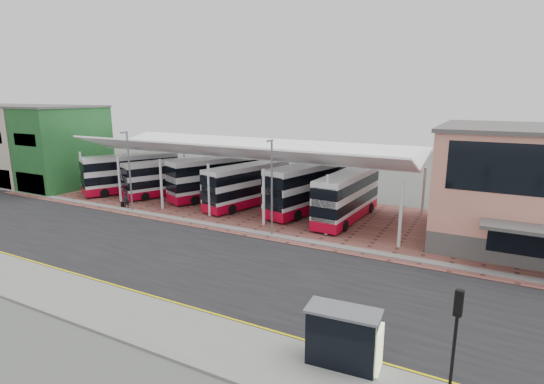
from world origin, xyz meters
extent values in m
plane|color=#434641|center=(0.00, 0.00, 0.00)|extent=(140.00, 140.00, 0.00)
cube|color=black|center=(0.00, -1.00, 0.01)|extent=(120.00, 14.00, 0.02)
cube|color=brown|center=(2.00, 13.00, 0.03)|extent=(72.00, 16.00, 0.06)
cube|color=slate|center=(0.00, -9.00, 0.07)|extent=(120.00, 4.00, 0.14)
cube|color=slate|center=(0.00, 6.20, 0.07)|extent=(120.00, 0.80, 0.14)
cube|color=#E9D300|center=(0.00, -7.00, 0.03)|extent=(120.00, 0.12, 0.01)
cube|color=#E9D300|center=(0.00, -6.70, 0.03)|extent=(120.00, 0.12, 0.01)
cylinder|color=silver|center=(-24.00, 8.50, 2.60)|extent=(0.26, 0.26, 5.20)
cylinder|color=silver|center=(-24.00, 19.50, 2.30)|extent=(0.26, 0.26, 4.60)
cylinder|color=silver|center=(-18.00, 8.50, 2.60)|extent=(0.26, 0.26, 5.20)
cylinder|color=silver|center=(-18.00, 19.50, 2.30)|extent=(0.26, 0.26, 4.60)
cylinder|color=silver|center=(-12.00, 8.50, 2.60)|extent=(0.26, 0.26, 5.20)
cylinder|color=silver|center=(-12.00, 19.50, 2.30)|extent=(0.26, 0.26, 4.60)
cylinder|color=silver|center=(-6.00, 8.50, 2.60)|extent=(0.26, 0.26, 5.20)
cylinder|color=silver|center=(-6.00, 19.50, 2.30)|extent=(0.26, 0.26, 4.60)
cylinder|color=silver|center=(0.00, 8.50, 2.60)|extent=(0.26, 0.26, 5.20)
cylinder|color=silver|center=(0.00, 19.50, 2.30)|extent=(0.26, 0.26, 4.60)
cylinder|color=silver|center=(6.00, 8.50, 2.60)|extent=(0.26, 0.26, 5.20)
cylinder|color=silver|center=(6.00, 19.50, 2.30)|extent=(0.26, 0.26, 4.60)
cylinder|color=silver|center=(12.00, 8.50, 2.60)|extent=(0.26, 0.26, 5.20)
cylinder|color=silver|center=(12.00, 19.50, 2.30)|extent=(0.26, 0.26, 4.60)
cube|color=white|center=(-6.00, 10.70, 6.10)|extent=(37.00, 4.95, 1.95)
cube|color=white|center=(-6.00, 16.30, 5.90)|extent=(37.00, 7.12, 1.43)
cube|color=#215B27|center=(-30.00, 11.00, 5.00)|extent=(6.20, 10.00, 10.00)
cube|color=black|center=(-30.00, 6.10, 1.40)|extent=(5.20, 0.20, 2.40)
cube|color=black|center=(-30.00, 6.10, 6.50)|extent=(4.00, 0.20, 1.40)
cube|color=#4E4B49|center=(-30.00, 11.00, 10.10)|extent=(6.40, 10.20, 0.25)
cube|color=#BCB099|center=(-36.50, 11.00, 5.00)|extent=(6.20, 10.00, 10.00)
cube|color=#4E4B49|center=(-36.50, 11.00, 10.10)|extent=(6.40, 10.20, 0.25)
cube|color=brown|center=(-43.00, 11.00, 5.00)|extent=(6.20, 10.00, 10.00)
cylinder|color=slate|center=(-14.00, 6.30, 4.00)|extent=(0.16, 0.16, 8.00)
cube|color=slate|center=(-14.00, 6.00, 8.00)|extent=(0.15, 0.90, 0.15)
cylinder|color=slate|center=(2.00, 6.30, 4.00)|extent=(0.16, 0.16, 8.00)
cube|color=slate|center=(2.00, 6.00, 8.00)|extent=(0.15, 0.90, 0.15)
cube|color=silver|center=(-20.58, 12.70, 2.45)|extent=(7.42, 10.80, 4.28)
cube|color=#AC041F|center=(-20.58, 12.70, 0.71)|extent=(7.47, 10.86, 0.90)
cube|color=black|center=(-20.58, 12.70, 2.00)|extent=(7.47, 10.86, 0.95)
cube|color=black|center=(-20.58, 12.70, 3.59)|extent=(7.47, 10.86, 0.95)
cube|color=black|center=(-23.17, 7.94, 2.35)|extent=(2.01, 1.16, 3.58)
cylinder|color=black|center=(-23.35, 10.22, 0.56)|extent=(0.72, 1.01, 1.00)
cylinder|color=black|center=(-21.16, 9.03, 0.56)|extent=(0.72, 1.01, 1.00)
cylinder|color=black|center=(-20.00, 16.37, 0.56)|extent=(0.72, 1.01, 1.00)
cylinder|color=black|center=(-17.81, 15.18, 0.56)|extent=(0.72, 1.01, 1.00)
cube|color=silver|center=(-15.63, 13.46, 2.23)|extent=(6.33, 9.92, 3.88)
cube|color=#AC041F|center=(-15.63, 13.46, 0.65)|extent=(6.38, 9.97, 0.81)
cube|color=black|center=(-15.63, 13.46, 1.82)|extent=(6.38, 9.97, 0.86)
cube|color=black|center=(-15.63, 13.46, 3.26)|extent=(6.38, 9.97, 0.86)
cube|color=black|center=(-17.76, 9.03, 2.14)|extent=(1.87, 0.96, 3.25)
cylinder|color=black|center=(-18.02, 11.09, 0.51)|extent=(0.62, 0.92, 0.90)
cylinder|color=black|center=(-15.99, 10.11, 0.51)|extent=(0.62, 0.92, 0.90)
cylinder|color=black|center=(-15.27, 16.82, 0.51)|extent=(0.62, 0.92, 0.90)
cylinder|color=black|center=(-13.24, 15.84, 0.51)|extent=(0.62, 0.92, 0.90)
cube|color=silver|center=(-9.68, 15.04, 2.52)|extent=(6.84, 11.35, 4.40)
cube|color=#AC041F|center=(-9.68, 15.04, 0.73)|extent=(6.89, 11.40, 0.92)
cube|color=black|center=(-9.68, 15.04, 2.06)|extent=(6.89, 11.40, 0.97)
cube|color=black|center=(-9.68, 15.04, 3.69)|extent=(6.89, 11.40, 0.97)
cube|color=black|center=(-11.91, 9.92, 2.41)|extent=(2.15, 1.01, 3.69)
cylinder|color=black|center=(-12.29, 12.24, 0.57)|extent=(0.67, 1.05, 1.02)
cylinder|color=black|center=(-9.95, 11.22, 0.57)|extent=(0.67, 1.05, 1.02)
cylinder|color=black|center=(-9.42, 18.85, 0.57)|extent=(0.67, 1.05, 1.02)
cylinder|color=black|center=(-7.07, 17.83, 0.57)|extent=(0.67, 1.05, 1.02)
cube|color=silver|center=(-4.78, 13.66, 2.37)|extent=(4.97, 10.87, 4.14)
cube|color=#AC041F|center=(-4.78, 13.66, 0.69)|extent=(5.02, 10.92, 0.87)
cube|color=black|center=(-4.78, 13.66, 1.94)|extent=(5.02, 10.92, 0.92)
cube|color=black|center=(-4.78, 13.66, 3.48)|extent=(5.02, 10.92, 0.92)
cube|color=black|center=(-6.09, 8.57, 2.28)|extent=(2.12, 0.63, 3.47)
cylinder|color=black|center=(-6.79, 10.67, 0.54)|extent=(0.50, 1.00, 0.96)
cylinder|color=black|center=(-4.46, 10.07, 0.54)|extent=(0.50, 1.00, 0.96)
cylinder|color=black|center=(-5.11, 17.24, 0.54)|extent=(0.50, 1.00, 0.96)
cylinder|color=black|center=(-2.77, 16.64, 0.54)|extent=(0.50, 1.00, 0.96)
cube|color=silver|center=(1.76, 14.94, 2.58)|extent=(5.23, 11.87, 4.52)
cube|color=#AC041F|center=(1.76, 14.94, 0.74)|extent=(5.28, 11.92, 0.95)
cube|color=black|center=(1.76, 14.94, 2.11)|extent=(5.28, 11.92, 1.00)
cube|color=black|center=(1.76, 14.94, 3.79)|extent=(5.28, 11.92, 1.00)
cube|color=black|center=(0.43, 9.36, 2.48)|extent=(2.33, 0.65, 3.79)
cylinder|color=black|center=(-0.38, 11.64, 0.59)|extent=(0.53, 1.09, 1.05)
cylinder|color=black|center=(2.18, 11.03, 0.59)|extent=(0.53, 1.09, 1.05)
cylinder|color=black|center=(1.33, 18.85, 0.59)|extent=(0.53, 1.09, 1.05)
cylinder|color=black|center=(3.89, 18.24, 0.59)|extent=(0.53, 1.09, 1.05)
cube|color=silver|center=(6.06, 13.64, 2.41)|extent=(3.03, 10.89, 4.21)
cube|color=#AC041F|center=(6.06, 13.64, 0.70)|extent=(3.07, 10.93, 0.88)
cube|color=black|center=(6.06, 13.64, 1.97)|extent=(3.07, 10.93, 0.93)
cube|color=black|center=(6.06, 13.64, 3.54)|extent=(3.07, 10.93, 0.93)
cube|color=black|center=(5.78, 8.31, 2.31)|extent=(2.20, 0.22, 3.52)
cylinder|color=black|center=(4.66, 10.26, 0.55)|extent=(0.33, 0.99, 0.98)
cylinder|color=black|center=(7.10, 10.13, 0.55)|extent=(0.33, 0.99, 0.98)
cylinder|color=black|center=(5.03, 17.15, 0.55)|extent=(0.33, 0.99, 0.98)
cylinder|color=black|center=(7.47, 17.02, 0.55)|extent=(0.33, 0.99, 0.98)
imported|color=black|center=(-15.38, 6.88, 0.89)|extent=(0.54, 0.69, 1.67)
cube|color=black|center=(-16.18, 7.02, 0.33)|extent=(0.31, 0.22, 0.53)
cube|color=black|center=(13.01, -8.37, 1.37)|extent=(2.95, 0.36, 2.46)
cube|color=slate|center=(12.96, -7.78, 2.65)|extent=(3.26, 1.73, 0.12)
cylinder|color=slate|center=(11.53, -7.30, 1.37)|extent=(0.11, 0.11, 2.46)
cylinder|color=slate|center=(14.28, -7.08, 1.37)|extent=(0.11, 0.11, 2.46)
cube|color=beige|center=(14.53, -7.65, 1.22)|extent=(0.24, 1.09, 1.97)
cylinder|color=black|center=(17.30, -7.60, 1.81)|extent=(0.15, 0.15, 3.34)
cube|color=black|center=(17.30, -7.60, 4.00)|extent=(0.33, 0.28, 1.04)
camera|label=1|loc=(17.95, -23.60, 11.57)|focal=28.00mm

